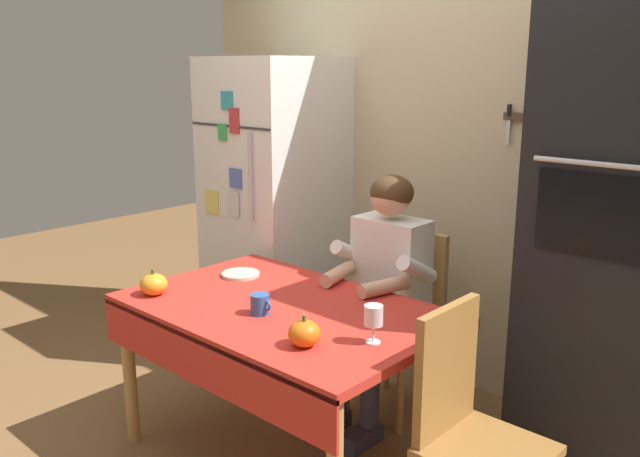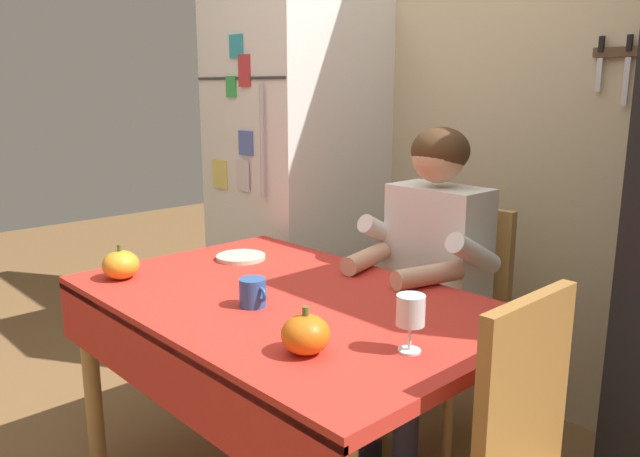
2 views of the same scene
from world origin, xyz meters
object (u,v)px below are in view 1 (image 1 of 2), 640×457
(refrigerator, at_px, (275,208))
(chair_behind_person, at_px, (404,313))
(wall_oven, at_px, (615,239))
(serving_tray, at_px, (241,274))
(wine_glass, at_px, (373,317))
(coffee_mug, at_px, (260,304))
(chair_right_side, at_px, (469,424))
(dining_table, at_px, (280,325))
(pumpkin_medium, at_px, (154,284))
(seated_person, at_px, (382,279))
(pumpkin_large, at_px, (304,333))

(refrigerator, relative_size, chair_behind_person, 1.94)
(wall_oven, bearing_deg, serving_tray, -153.41)
(wall_oven, bearing_deg, wine_glass, -118.56)
(wall_oven, height_order, serving_tray, wall_oven)
(coffee_mug, bearing_deg, chair_right_side, 10.73)
(chair_right_side, bearing_deg, dining_table, -176.33)
(dining_table, relative_size, chair_behind_person, 1.51)
(wall_oven, height_order, pumpkin_medium, wall_oven)
(chair_behind_person, bearing_deg, wall_oven, 7.75)
(chair_behind_person, bearing_deg, seated_person, -90.00)
(chair_right_side, bearing_deg, seated_person, 145.92)
(chair_behind_person, xyz_separation_m, serving_tray, (-0.55, -0.62, 0.24))
(wall_oven, xyz_separation_m, seated_person, (-0.96, -0.32, -0.31))
(dining_table, height_order, chair_behind_person, chair_behind_person)
(chair_behind_person, relative_size, wine_glass, 6.28)
(refrigerator, relative_size, pumpkin_medium, 14.48)
(pumpkin_medium, bearing_deg, coffee_mug, 17.19)
(wall_oven, distance_m, seated_person, 1.06)
(chair_behind_person, xyz_separation_m, chair_right_side, (0.81, -0.73, 0.00))
(wall_oven, xyz_separation_m, chair_behind_person, (-0.96, -0.13, -0.54))
(refrigerator, relative_size, serving_tray, 9.63)
(seated_person, height_order, serving_tray, seated_person)
(dining_table, xyz_separation_m, serving_tray, (-0.45, 0.17, 0.09))
(coffee_mug, bearing_deg, pumpkin_medium, -162.81)
(wall_oven, relative_size, seated_person, 1.69)
(dining_table, bearing_deg, coffee_mug, -90.76)
(refrigerator, bearing_deg, pumpkin_large, -40.13)
(dining_table, bearing_deg, pumpkin_medium, -152.43)
(chair_right_side, distance_m, pumpkin_large, 0.67)
(chair_right_side, relative_size, pumpkin_medium, 7.48)
(serving_tray, bearing_deg, chair_behind_person, 48.69)
(refrigerator, bearing_deg, chair_behind_person, -4.95)
(chair_behind_person, xyz_separation_m, coffee_mug, (-0.09, -0.91, 0.27))
(seated_person, distance_m, pumpkin_large, 0.87)
(chair_behind_person, height_order, wine_glass, chair_behind_person)
(pumpkin_medium, distance_m, serving_tray, 0.46)
(chair_behind_person, bearing_deg, pumpkin_medium, -120.23)
(pumpkin_large, bearing_deg, wall_oven, 59.04)
(pumpkin_large, bearing_deg, dining_table, 148.37)
(wine_glass, height_order, serving_tray, wine_glass)
(refrigerator, height_order, wine_glass, refrigerator)
(wine_glass, bearing_deg, serving_tray, 168.57)
(pumpkin_medium, bearing_deg, wine_glass, 13.13)
(seated_person, distance_m, serving_tray, 0.70)
(pumpkin_large, bearing_deg, coffee_mug, 163.17)
(seated_person, bearing_deg, refrigerator, 165.02)
(chair_right_side, xyz_separation_m, coffee_mug, (-0.90, -0.17, 0.27))
(wall_oven, relative_size, pumpkin_medium, 16.89)
(refrigerator, distance_m, wall_oven, 2.01)
(coffee_mug, height_order, wine_glass, wine_glass)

